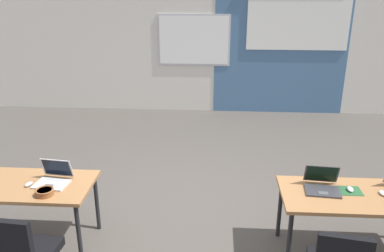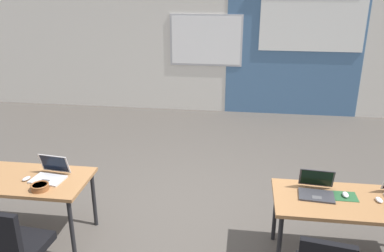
{
  "view_description": "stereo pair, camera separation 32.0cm",
  "coord_description": "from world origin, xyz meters",
  "px_view_note": "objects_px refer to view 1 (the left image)",
  "views": [
    {
      "loc": [
        0.3,
        -4.06,
        2.69
      ],
      "look_at": [
        0.0,
        0.53,
        0.97
      ],
      "focal_mm": 37.09,
      "sensor_mm": 36.0,
      "label": 1
    },
    {
      "loc": [
        0.62,
        -4.03,
        2.69
      ],
      "look_at": [
        0.0,
        0.53,
        0.97
      ],
      "focal_mm": 37.09,
      "sensor_mm": 36.0,
      "label": 2
    }
  ],
  "objects_px": {
    "laptop_near_right_inner": "(322,185)",
    "desk_near_left": "(15,188)",
    "laptop_near_left_inner": "(53,178)",
    "mouse_near_right_inner": "(350,189)",
    "mouse_near_left_inner": "(29,184)",
    "desk_near_right": "(363,200)",
    "mouse_near_right_end": "(383,193)",
    "snack_bowl": "(45,192)"
  },
  "relations": [
    {
      "from": "laptop_near_right_inner",
      "to": "desk_near_left",
      "type": "bearing_deg",
      "value": -173.5
    },
    {
      "from": "laptop_near_left_inner",
      "to": "mouse_near_right_inner",
      "type": "bearing_deg",
      "value": 7.22
    },
    {
      "from": "mouse_near_left_inner",
      "to": "desk_near_right",
      "type": "bearing_deg",
      "value": 0.62
    },
    {
      "from": "mouse_near_left_inner",
      "to": "mouse_near_right_inner",
      "type": "relative_size",
      "value": 1.12
    },
    {
      "from": "mouse_near_left_inner",
      "to": "mouse_near_right_end",
      "type": "distance_m",
      "value": 3.5
    },
    {
      "from": "laptop_near_left_inner",
      "to": "mouse_near_right_end",
      "type": "distance_m",
      "value": 3.27
    },
    {
      "from": "mouse_near_left_inner",
      "to": "mouse_near_right_inner",
      "type": "bearing_deg",
      "value": 1.79
    },
    {
      "from": "laptop_near_left_inner",
      "to": "mouse_near_left_inner",
      "type": "relative_size",
      "value": 3.22
    },
    {
      "from": "desk_near_left",
      "to": "snack_bowl",
      "type": "relative_size",
      "value": 9.01
    },
    {
      "from": "desk_near_right",
      "to": "laptop_near_right_inner",
      "type": "bearing_deg",
      "value": 168.24
    },
    {
      "from": "desk_near_left",
      "to": "laptop_near_right_inner",
      "type": "distance_m",
      "value": 3.11
    },
    {
      "from": "desk_near_right",
      "to": "snack_bowl",
      "type": "bearing_deg",
      "value": -176.19
    },
    {
      "from": "laptop_near_left_inner",
      "to": "mouse_near_right_end",
      "type": "relative_size",
      "value": 3.43
    },
    {
      "from": "desk_near_right",
      "to": "laptop_near_right_inner",
      "type": "relative_size",
      "value": 4.49
    },
    {
      "from": "desk_near_left",
      "to": "laptop_near_right_inner",
      "type": "xyz_separation_m",
      "value": [
        3.11,
        0.08,
        0.11
      ]
    },
    {
      "from": "laptop_near_right_inner",
      "to": "mouse_near_right_inner",
      "type": "xyz_separation_m",
      "value": [
        0.27,
        -0.02,
        -0.03
      ]
    },
    {
      "from": "mouse_near_left_inner",
      "to": "snack_bowl",
      "type": "relative_size",
      "value": 0.64
    },
    {
      "from": "desk_near_left",
      "to": "mouse_near_right_inner",
      "type": "xyz_separation_m",
      "value": [
        3.38,
        0.06,
        0.08
      ]
    },
    {
      "from": "mouse_near_right_end",
      "to": "laptop_near_right_inner",
      "type": "bearing_deg",
      "value": 173.09
    },
    {
      "from": "desk_near_right",
      "to": "laptop_near_right_inner",
      "type": "distance_m",
      "value": 0.41
    },
    {
      "from": "mouse_near_right_end",
      "to": "laptop_near_right_inner",
      "type": "relative_size",
      "value": 0.3
    },
    {
      "from": "laptop_near_right_inner",
      "to": "snack_bowl",
      "type": "xyz_separation_m",
      "value": [
        -2.7,
        -0.29,
        -0.01
      ]
    },
    {
      "from": "desk_near_left",
      "to": "snack_bowl",
      "type": "xyz_separation_m",
      "value": [
        0.41,
        -0.21,
        0.1
      ]
    },
    {
      "from": "mouse_near_right_end",
      "to": "mouse_near_left_inner",
      "type": "bearing_deg",
      "value": -179.2
    },
    {
      "from": "mouse_near_left_inner",
      "to": "snack_bowl",
      "type": "height_order",
      "value": "snack_bowl"
    },
    {
      "from": "laptop_near_left_inner",
      "to": "mouse_near_left_inner",
      "type": "distance_m",
      "value": 0.24
    },
    {
      "from": "desk_near_left",
      "to": "snack_bowl",
      "type": "distance_m",
      "value": 0.47
    },
    {
      "from": "desk_near_right",
      "to": "mouse_near_right_inner",
      "type": "distance_m",
      "value": 0.16
    },
    {
      "from": "mouse_near_left_inner",
      "to": "mouse_near_right_end",
      "type": "height_order",
      "value": "same"
    },
    {
      "from": "mouse_near_right_end",
      "to": "snack_bowl",
      "type": "height_order",
      "value": "snack_bowl"
    },
    {
      "from": "mouse_near_left_inner",
      "to": "mouse_near_right_end",
      "type": "bearing_deg",
      "value": 0.8
    },
    {
      "from": "mouse_near_left_inner",
      "to": "mouse_near_right_end",
      "type": "relative_size",
      "value": 1.07
    },
    {
      "from": "desk_near_right",
      "to": "mouse_near_right_inner",
      "type": "bearing_deg",
      "value": 151.67
    },
    {
      "from": "mouse_near_left_inner",
      "to": "laptop_near_right_inner",
      "type": "xyz_separation_m",
      "value": [
        2.94,
        0.12,
        0.03
      ]
    },
    {
      "from": "laptop_near_left_inner",
      "to": "snack_bowl",
      "type": "xyz_separation_m",
      "value": [
        0.01,
        -0.25,
        -0.01
      ]
    },
    {
      "from": "laptop_near_right_inner",
      "to": "mouse_near_right_inner",
      "type": "bearing_deg",
      "value": 1.38
    },
    {
      "from": "mouse_near_left_inner",
      "to": "laptop_near_left_inner",
      "type": "bearing_deg",
      "value": 18.71
    },
    {
      "from": "mouse_near_right_end",
      "to": "laptop_near_right_inner",
      "type": "distance_m",
      "value": 0.57
    },
    {
      "from": "laptop_near_left_inner",
      "to": "desk_near_right",
      "type": "bearing_deg",
      "value": 6.02
    },
    {
      "from": "snack_bowl",
      "to": "laptop_near_right_inner",
      "type": "bearing_deg",
      "value": 6.06
    },
    {
      "from": "laptop_near_left_inner",
      "to": "laptop_near_right_inner",
      "type": "relative_size",
      "value": 1.02
    },
    {
      "from": "desk_near_left",
      "to": "snack_bowl",
      "type": "bearing_deg",
      "value": -26.5
    }
  ]
}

